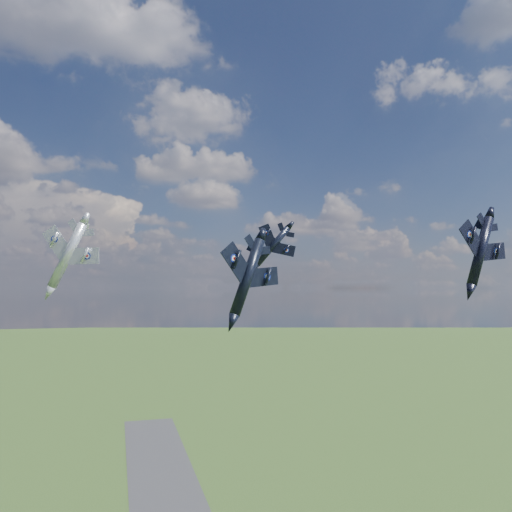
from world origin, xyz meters
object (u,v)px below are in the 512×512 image
object	(u,v)px
jet_high_navy	(273,246)
jet_left_silver	(67,255)
jet_right_navy	(480,251)
jet_lead_navy	(247,277)

from	to	relation	value
jet_high_navy	jet_left_silver	bearing A→B (deg)	-148.46
jet_right_navy	jet_left_silver	xyz separation A→B (m)	(-51.98, 33.01, 0.71)
jet_high_navy	jet_left_silver	distance (m)	39.88
jet_right_navy	jet_high_navy	distance (m)	46.02
jet_right_navy	jet_left_silver	world-z (taller)	jet_left_silver
jet_high_navy	jet_left_silver	xyz separation A→B (m)	(-38.27, -10.75, -3.23)
jet_lead_navy	jet_high_navy	distance (m)	33.95
jet_lead_navy	jet_left_silver	bearing A→B (deg)	119.95
jet_right_navy	jet_high_navy	bearing A→B (deg)	96.53
jet_lead_navy	jet_left_silver	world-z (taller)	jet_left_silver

